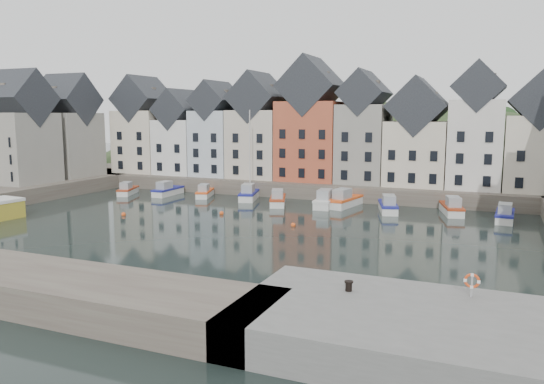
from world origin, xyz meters
The scene contains 19 objects.
ground centered at (0.00, 0.00, 0.00)m, with size 260.00×260.00×0.00m, color black.
far_quay centered at (0.00, 30.00, 1.00)m, with size 90.00×16.00×2.00m, color #51463E.
near_quay centered at (22.00, -20.00, 1.00)m, with size 18.00×10.00×2.00m, color #60605E.
hillside centered at (0.02, 56.00, -17.96)m, with size 153.60×70.40×64.00m.
far_terrace centered at (3.21, 28.00, 8.88)m, with size 72.37×8.16×17.78m.
left_terrace centered at (-36.00, 13.50, 8.88)m, with size 7.65×17.00×15.69m.
mooring_buoys centered at (-4.00, 5.33, 0.15)m, with size 20.50×5.50×0.50m.
boat_a centered at (-23.98, 16.51, 0.62)m, with size 3.43×5.64×2.07m.
boat_b centered at (-18.19, 18.04, 0.68)m, with size 1.98×6.00×2.29m.
boat_c centered at (-12.48, 18.79, 0.62)m, with size 3.33×5.65×2.07m.
boat_d centered at (-5.74, 19.12, 0.80)m, with size 3.67×6.73×12.30m.
boat_e centered at (-0.49, 16.59, 0.69)m, with size 3.82×6.29×2.31m.
boat_f centered at (5.61, 17.66, 0.75)m, with size 2.55×6.70×2.52m.
boat_g centered at (7.73, 18.69, 0.77)m, with size 3.17×6.98×2.58m.
boat_h centered at (13.45, 17.15, 0.70)m, with size 3.50×6.40×2.35m.
boat_i centered at (20.53, 18.64, 0.71)m, with size 3.40×6.47×2.38m.
boat_j centered at (26.15, 16.50, 0.67)m, with size 2.06×5.95×2.26m.
mooring_bollard centered at (17.96, -18.23, 2.31)m, with size 0.48×0.48×0.56m.
life_ring_post centered at (24.11, -16.72, 2.86)m, with size 0.80×0.17×1.30m.
Camera 1 is at (24.89, -45.23, 11.45)m, focal length 35.00 mm.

